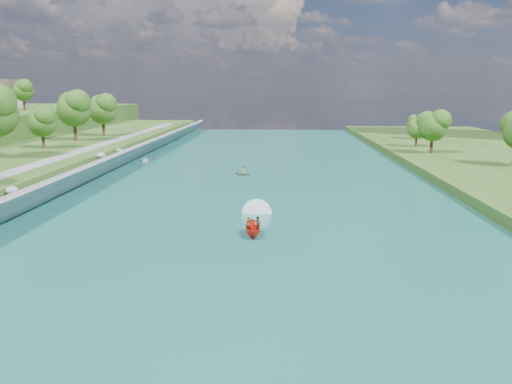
{
  "coord_description": "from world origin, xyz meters",
  "views": [
    {
      "loc": [
        3.47,
        -42.95,
        14.5
      ],
      "look_at": [
        0.78,
        15.26,
        2.5
      ],
      "focal_mm": 35.0,
      "sensor_mm": 36.0,
      "label": 1
    }
  ],
  "objects": [
    {
      "name": "ground",
      "position": [
        0.0,
        0.0,
        0.0
      ],
      "size": [
        260.0,
        260.0,
        0.0
      ],
      "primitive_type": "plane",
      "color": "#2D5119",
      "rests_on": "ground"
    },
    {
      "name": "river_water",
      "position": [
        0.0,
        20.0,
        0.05
      ],
      "size": [
        55.0,
        240.0,
        0.1
      ],
      "primitive_type": "cube",
      "color": "#195F52",
      "rests_on": "ground"
    },
    {
      "name": "riprap_bank",
      "position": [
        -25.85,
        19.27,
        1.81
      ],
      "size": [
        4.57,
        236.0,
        4.43
      ],
      "color": "slate",
      "rests_on": "ground"
    },
    {
      "name": "riverside_path",
      "position": [
        -32.5,
        20.0,
        3.55
      ],
      "size": [
        3.0,
        200.0,
        0.1
      ],
      "primitive_type": "cube",
      "color": "gray",
      "rests_on": "berm_west"
    },
    {
      "name": "motorboat",
      "position": [
        0.93,
        7.04,
        0.71
      ],
      "size": [
        3.6,
        18.75,
        1.97
      ],
      "rotation": [
        0.0,
        0.0,
        3.22
      ],
      "color": "red",
      "rests_on": "river_water"
    },
    {
      "name": "raft",
      "position": [
        -2.64,
        41.23,
        0.47
      ],
      "size": [
        3.97,
        3.77,
        1.56
      ],
      "rotation": [
        0.0,
        0.0,
        0.94
      ],
      "color": "#909498",
      "rests_on": "river_water"
    }
  ]
}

